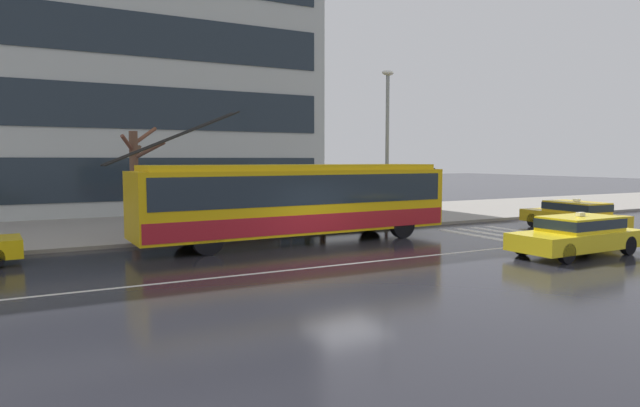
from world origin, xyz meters
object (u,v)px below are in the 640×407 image
(trolleybus, at_px, (298,199))
(pedestrian_at_shelter, at_px, (208,192))
(bus_shelter, at_px, (246,185))
(taxi_cross_traffic, at_px, (574,214))
(pedestrian_approaching_curb, at_px, (324,193))
(street_tree_bare, at_px, (136,175))
(taxi_oncoming_far, at_px, (578,234))
(street_lamp, at_px, (387,134))
(pedestrian_walking_past, at_px, (309,191))

(trolleybus, bearing_deg, pedestrian_at_shelter, 118.55)
(trolleybus, relative_size, bus_shelter, 3.36)
(trolleybus, bearing_deg, taxi_cross_traffic, -11.60)
(bus_shelter, bearing_deg, pedestrian_approaching_curb, -24.62)
(pedestrian_approaching_curb, bearing_deg, pedestrian_at_shelter, 161.46)
(taxi_cross_traffic, bearing_deg, pedestrian_approaching_curb, 152.61)
(street_tree_bare, bearing_deg, taxi_oncoming_far, -43.29)
(trolleybus, height_order, taxi_cross_traffic, trolleybus)
(street_lamp, relative_size, street_tree_bare, 1.60)
(pedestrian_at_shelter, height_order, pedestrian_approaching_curb, pedestrian_at_shelter)
(taxi_cross_traffic, bearing_deg, trolleybus, 168.40)
(taxi_oncoming_far, relative_size, street_lamp, 0.68)
(trolleybus, relative_size, taxi_cross_traffic, 2.76)
(street_lamp, bearing_deg, bus_shelter, 162.37)
(taxi_oncoming_far, height_order, street_tree_bare, street_tree_bare)
(taxi_cross_traffic, distance_m, pedestrian_walking_past, 11.76)
(taxi_cross_traffic, xyz_separation_m, pedestrian_walking_past, (-10.06, 6.01, 1.00))
(pedestrian_walking_past, bearing_deg, taxi_cross_traffic, -30.84)
(taxi_cross_traffic, xyz_separation_m, pedestrian_at_shelter, (-14.54, 6.67, 1.05))
(pedestrian_walking_past, distance_m, street_lamp, 4.35)
(trolleybus, bearing_deg, bus_shelter, 98.76)
(street_tree_bare, bearing_deg, bus_shelter, -6.14)
(taxi_cross_traffic, height_order, pedestrian_walking_past, pedestrian_walking_past)
(taxi_cross_traffic, height_order, street_lamp, street_lamp)
(taxi_cross_traffic, distance_m, pedestrian_approaching_curb, 11.07)
(taxi_cross_traffic, relative_size, street_tree_bare, 1.08)
(pedestrian_approaching_curb, bearing_deg, street_lamp, -9.66)
(bus_shelter, bearing_deg, trolleybus, -81.24)
(bus_shelter, bearing_deg, street_tree_bare, 173.86)
(taxi_oncoming_far, relative_size, bus_shelter, 1.23)
(pedestrian_walking_past, relative_size, street_tree_bare, 0.45)
(bus_shelter, height_order, street_tree_bare, street_tree_bare)
(pedestrian_at_shelter, bearing_deg, taxi_oncoming_far, -50.29)
(trolleybus, relative_size, taxi_oncoming_far, 2.74)
(pedestrian_at_shelter, bearing_deg, street_lamp, -15.21)
(taxi_oncoming_far, relative_size, pedestrian_at_shelter, 2.41)
(taxi_cross_traffic, distance_m, street_tree_bare, 18.84)
(bus_shelter, relative_size, pedestrian_approaching_curb, 2.00)
(taxi_cross_traffic, height_order, bus_shelter, bus_shelter)
(trolleybus, distance_m, pedestrian_at_shelter, 4.72)
(taxi_oncoming_far, xyz_separation_m, pedestrian_walking_past, (-4.60, 10.28, 1.00))
(taxi_oncoming_far, relative_size, street_tree_bare, 1.09)
(trolleybus, xyz_separation_m, taxi_cross_traffic, (12.29, -2.52, -0.90))
(taxi_cross_traffic, bearing_deg, pedestrian_at_shelter, 155.37)
(pedestrian_approaching_curb, height_order, street_lamp, street_lamp)
(taxi_oncoming_far, bearing_deg, taxi_cross_traffic, 38.09)
(trolleybus, bearing_deg, taxi_oncoming_far, -44.86)
(trolleybus, distance_m, pedestrian_approaching_curb, 3.57)
(taxi_cross_traffic, height_order, street_tree_bare, street_tree_bare)
(taxi_oncoming_far, height_order, pedestrian_approaching_curb, pedestrian_approaching_curb)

